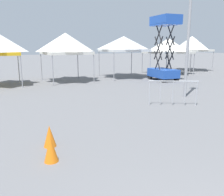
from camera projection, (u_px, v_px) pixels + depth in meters
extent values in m
cylinder|color=#9E9EA3|center=(21.00, 70.00, 14.65)|extent=(0.06, 0.06, 2.14)
cylinder|color=#9E9EA3|center=(19.00, 67.00, 17.02)|extent=(0.06, 0.06, 2.14)
cylinder|color=#9E9EA3|center=(53.00, 69.00, 15.34)|extent=(0.06, 0.06, 2.12)
cylinder|color=#9E9EA3|center=(94.00, 67.00, 16.77)|extent=(0.06, 0.06, 2.12)
cylinder|color=#9E9EA3|center=(41.00, 66.00, 17.80)|extent=(0.06, 0.06, 2.12)
cylinder|color=#9E9EA3|center=(78.00, 64.00, 19.22)|extent=(0.06, 0.06, 2.12)
pyramid|color=white|center=(66.00, 42.00, 16.92)|extent=(3.20, 3.20, 1.29)
cube|color=white|center=(66.00, 53.00, 17.08)|extent=(3.16, 3.16, 0.20)
cylinder|color=#9E9EA3|center=(114.00, 65.00, 17.43)|extent=(0.06, 0.06, 2.26)
cylinder|color=#9E9EA3|center=(150.00, 64.00, 18.62)|extent=(0.06, 0.06, 2.26)
cylinder|color=#9E9EA3|center=(99.00, 63.00, 20.18)|extent=(0.06, 0.06, 2.26)
cylinder|color=#9E9EA3|center=(131.00, 62.00, 21.38)|extent=(0.06, 0.06, 2.26)
pyramid|color=white|center=(124.00, 43.00, 19.05)|extent=(3.45, 3.45, 0.99)
cube|color=white|center=(124.00, 50.00, 19.18)|extent=(3.41, 3.41, 0.20)
cylinder|color=#9E9EA3|center=(166.00, 64.00, 19.72)|extent=(0.06, 0.06, 2.04)
cylinder|color=#9E9EA3|center=(194.00, 63.00, 21.33)|extent=(0.06, 0.06, 2.04)
cylinder|color=#9E9EA3|center=(142.00, 62.00, 22.46)|extent=(0.06, 0.06, 2.04)
cylinder|color=#9E9EA3|center=(168.00, 61.00, 24.07)|extent=(0.06, 0.06, 2.04)
pyramid|color=white|center=(168.00, 45.00, 21.56)|extent=(3.59, 3.59, 1.13)
cube|color=white|center=(168.00, 52.00, 21.70)|extent=(3.56, 3.56, 0.20)
cylinder|color=#9E9EA3|center=(190.00, 61.00, 22.83)|extent=(0.06, 0.06, 2.15)
cylinder|color=#9E9EA3|center=(213.00, 60.00, 24.15)|extent=(0.06, 0.06, 2.15)
cylinder|color=#9E9EA3|center=(169.00, 60.00, 25.48)|extent=(0.06, 0.06, 2.15)
cylinder|color=#9E9EA3|center=(191.00, 59.00, 26.80)|extent=(0.06, 0.06, 2.15)
pyramid|color=white|center=(192.00, 43.00, 24.44)|extent=(3.22, 3.22, 1.32)
cube|color=white|center=(191.00, 50.00, 24.61)|extent=(3.19, 3.19, 0.20)
cylinder|color=black|center=(163.00, 79.00, 16.93)|extent=(0.23, 0.50, 0.48)
cylinder|color=black|center=(177.00, 78.00, 17.35)|extent=(0.23, 0.50, 0.48)
cylinder|color=black|center=(150.00, 76.00, 18.49)|extent=(0.23, 0.50, 0.48)
cylinder|color=black|center=(163.00, 75.00, 18.92)|extent=(0.23, 0.50, 0.48)
cube|color=blue|center=(163.00, 73.00, 17.86)|extent=(1.63, 2.43, 0.60)
cylinder|color=black|center=(158.00, 62.00, 17.51)|extent=(0.19, 1.08, 1.65)
cylinder|color=black|center=(158.00, 62.00, 17.51)|extent=(0.19, 1.08, 1.65)
cylinder|color=black|center=(169.00, 62.00, 17.86)|extent=(0.19, 1.08, 1.65)
cylinder|color=black|center=(169.00, 62.00, 17.86)|extent=(0.19, 1.08, 1.65)
cylinder|color=black|center=(158.00, 48.00, 17.30)|extent=(0.19, 1.08, 1.65)
cylinder|color=black|center=(158.00, 48.00, 17.30)|extent=(0.19, 1.08, 1.65)
cylinder|color=black|center=(170.00, 48.00, 17.65)|extent=(0.19, 1.08, 1.65)
cylinder|color=black|center=(170.00, 48.00, 17.65)|extent=(0.19, 1.08, 1.65)
cylinder|color=black|center=(159.00, 34.00, 17.08)|extent=(0.19, 1.08, 1.65)
cylinder|color=black|center=(159.00, 34.00, 17.08)|extent=(0.19, 1.08, 1.65)
cylinder|color=black|center=(171.00, 34.00, 17.43)|extent=(0.19, 1.08, 1.65)
cylinder|color=black|center=(171.00, 34.00, 17.43)|extent=(0.19, 1.08, 1.65)
cube|color=blue|center=(165.00, 25.00, 17.12)|extent=(1.55, 2.31, 0.12)
cube|color=blue|center=(174.00, 18.00, 16.09)|extent=(1.33, 0.20, 0.55)
cube|color=blue|center=(157.00, 21.00, 18.01)|extent=(1.33, 0.20, 0.55)
cube|color=blue|center=(158.00, 19.00, 16.82)|extent=(0.28, 2.18, 0.55)
cube|color=blue|center=(173.00, 20.00, 17.28)|extent=(0.28, 2.18, 0.55)
cylinder|color=#9E9EA3|center=(189.00, 24.00, 11.35)|extent=(0.14, 0.14, 7.10)
cylinder|color=#B7BABF|center=(174.00, 81.00, 10.24)|extent=(1.82, 1.13, 0.05)
cylinder|color=#B7BABF|center=(196.00, 94.00, 10.29)|extent=(0.04, 0.04, 1.05)
cylinder|color=#B7BABF|center=(150.00, 93.00, 10.42)|extent=(0.04, 0.04, 1.05)
cylinder|color=#B7BABF|center=(185.00, 92.00, 10.31)|extent=(0.04, 0.04, 0.92)
cylinder|color=#B7BABF|center=(173.00, 92.00, 10.34)|extent=(0.04, 0.04, 0.92)
cylinder|color=#B7BABF|center=(161.00, 92.00, 10.38)|extent=(0.04, 0.04, 0.92)
cone|color=orange|center=(50.00, 136.00, 6.13)|extent=(0.32, 0.32, 0.56)
cone|color=orange|center=(51.00, 149.00, 5.33)|extent=(0.32, 0.32, 0.59)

